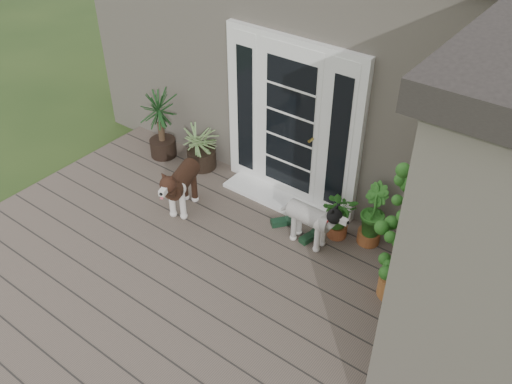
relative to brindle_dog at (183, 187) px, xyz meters
The scene contains 14 objects.
deck 1.63m from the brindle_dog, 46.21° to the right, with size 6.20×4.60×0.12m, color #6B5B4C.
house_main 3.47m from the brindle_dog, 70.60° to the left, with size 7.40×4.00×3.10m, color #665E54.
door_unit 1.57m from the brindle_dog, 49.79° to the left, with size 1.90×0.14×2.15m, color white.
door_step 1.28m from the brindle_dog, 43.81° to the left, with size 1.60×0.40×0.05m, color white.
brindle_dog is the anchor object (origin of this frame).
white_dog 1.67m from the brindle_dog, 13.98° to the left, with size 0.31×0.71×0.60m, color silver, non-canonical shape.
spider_plant 0.97m from the brindle_dog, 117.94° to the left, with size 0.68×0.68×0.72m, color #81A565, non-canonical shape.
yucca 1.34m from the brindle_dog, 146.03° to the left, with size 0.71×0.71×1.03m, color #11341A, non-canonical shape.
herb_a 1.97m from the brindle_dog, 21.49° to the left, with size 0.43×0.43×0.54m, color #1E4C15.
herb_b 2.34m from the brindle_dog, 21.11° to the left, with size 0.39×0.39×0.59m, color #154C1A.
herb_c 3.52m from the brindle_dog, 14.09° to the left, with size 0.41×0.41×0.64m, color #204D16.
sapling 2.86m from the brindle_dog, ahead, with size 0.52×0.52×1.78m, color #2A641C, non-canonical shape.
clog_left 1.70m from the brindle_dog, 15.73° to the left, with size 0.14×0.31×0.09m, color black, non-canonical shape.
clog_right 1.32m from the brindle_dog, 22.45° to the left, with size 0.15×0.32×0.10m, color #13301D, non-canonical shape.
Camera 1 is at (2.97, -2.32, 4.51)m, focal length 38.48 mm.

